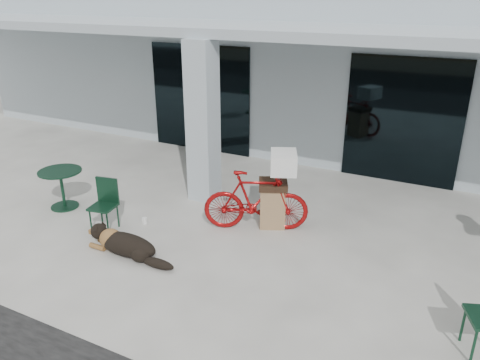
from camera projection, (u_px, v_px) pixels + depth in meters
The scene contains 13 objects.
ground at pixel (212, 271), 7.02m from camera, with size 80.00×80.00×0.00m, color beige.
building at pixel (361, 54), 13.21m from camera, with size 22.00×7.00×4.50m, color #A4B0BA.
storefront_glass_left at pixel (200, 99), 11.97m from camera, with size 2.80×0.06×2.70m, color black.
storefront_glass_right at pixel (403, 121), 9.88m from camera, with size 2.40×0.06×2.70m, color black.
column at pixel (203, 123), 8.97m from camera, with size 0.50×0.50×3.12m, color #A4B0BA.
overhang at pixel (304, 31), 8.80m from camera, with size 22.00×2.80×0.18m, color #A4B0BA.
bicycle at pixel (256, 201), 8.07m from camera, with size 0.51×1.82×1.09m, color maroon.
laundry_basket at pixel (284, 162), 7.78m from camera, with size 0.58×0.43×0.34m, color white.
dog at pixel (126, 243), 7.37m from camera, with size 1.27×0.42×0.42m, color black, non-canonical shape.
cup_near_dog at pixel (145, 221), 8.44m from camera, with size 0.09×0.09×0.11m, color white.
cafe_table_near at pixel (62, 189), 8.97m from camera, with size 0.81×0.81×0.76m, color #133724, non-canonical shape.
cafe_chair_near at pixel (103, 206), 8.08m from camera, with size 0.41×0.45×0.91m, color #133724, non-canonical shape.
trash_receptacle at pixel (273, 203), 8.27m from camera, with size 0.49×0.49×0.84m, color #93714C, non-canonical shape.
Camera 1 is at (3.08, -5.16, 3.90)m, focal length 35.00 mm.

